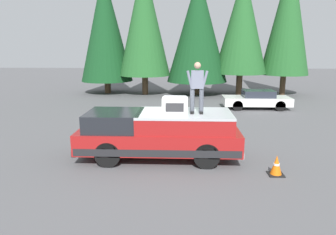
% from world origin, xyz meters
% --- Properties ---
extents(ground_plane, '(90.00, 90.00, 0.00)m').
position_xyz_m(ground_plane, '(0.00, 0.00, 0.00)').
color(ground_plane, '#565659').
extents(pickup_truck, '(2.01, 5.54, 1.65)m').
position_xyz_m(pickup_truck, '(-0.42, 0.18, 0.87)').
color(pickup_truck, maroon).
rests_on(pickup_truck, ground).
extents(compressor_unit, '(0.65, 0.84, 0.56)m').
position_xyz_m(compressor_unit, '(-0.60, -0.37, 1.93)').
color(compressor_unit, white).
rests_on(compressor_unit, pickup_truck).
extents(person_on_truck_bed, '(0.29, 0.72, 1.69)m').
position_xyz_m(person_on_truck_bed, '(-0.57, -1.09, 2.55)').
color(person_on_truck_bed, '#4C515B').
rests_on(person_on_truck_bed, pickup_truck).
extents(parked_car_white, '(1.64, 4.10, 1.16)m').
position_xyz_m(parked_car_white, '(8.83, -5.29, 0.58)').
color(parked_car_white, white).
rests_on(parked_car_white, ground).
extents(traffic_cone, '(0.47, 0.47, 0.62)m').
position_xyz_m(traffic_cone, '(-1.75, -3.49, 0.29)').
color(traffic_cone, black).
rests_on(traffic_cone, ground).
extents(conifer_far_left, '(3.68, 3.68, 10.65)m').
position_xyz_m(conifer_far_left, '(14.81, -8.69, 6.12)').
color(conifer_far_left, '#4C3826').
rests_on(conifer_far_left, ground).
extents(conifer_left, '(4.04, 4.04, 9.47)m').
position_xyz_m(conifer_left, '(14.62, -5.20, 5.58)').
color(conifer_left, '#4C3826').
rests_on(conifer_left, ground).
extents(conifer_center_left, '(4.75, 4.75, 9.29)m').
position_xyz_m(conifer_center_left, '(14.65, -1.82, 5.16)').
color(conifer_center_left, '#4C3826').
rests_on(conifer_center_left, ground).
extents(conifer_center_right, '(4.00, 4.00, 10.17)m').
position_xyz_m(conifer_center_right, '(14.45, 2.33, 5.85)').
color(conifer_center_right, '#4C3826').
rests_on(conifer_center_right, ground).
extents(conifer_right, '(4.16, 4.16, 9.65)m').
position_xyz_m(conifer_right, '(15.10, 5.53, 5.33)').
color(conifer_right, '#4C3826').
rests_on(conifer_right, ground).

